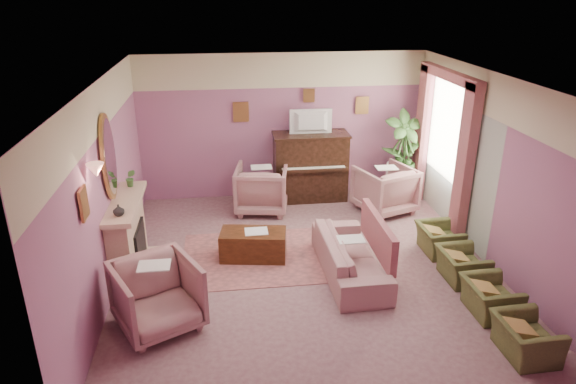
{
  "coord_description": "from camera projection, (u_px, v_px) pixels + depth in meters",
  "views": [
    {
      "loc": [
        -1.15,
        -6.63,
        3.95
      ],
      "look_at": [
        -0.23,
        0.4,
        1.08
      ],
      "focal_mm": 32.0,
      "sensor_mm": 36.0,
      "label": 1
    }
  ],
  "objects": [
    {
      "name": "floor",
      "position": [
        307.0,
        268.0,
        7.71
      ],
      "size": [
        5.5,
        6.0,
        0.01
      ],
      "primitive_type": "cube",
      "color": "#8A6368",
      "rests_on": "ground"
    },
    {
      "name": "ceiling",
      "position": [
        310.0,
        80.0,
        6.66
      ],
      "size": [
        5.5,
        6.0,
        0.01
      ],
      "primitive_type": "cube",
      "color": "silver",
      "rests_on": "wall_back"
    },
    {
      "name": "wall_back",
      "position": [
        283.0,
        127.0,
        9.94
      ],
      "size": [
        5.5,
        0.02,
        2.8
      ],
      "primitive_type": "cube",
      "color": "#85567F",
      "rests_on": "floor"
    },
    {
      "name": "wall_front",
      "position": [
        365.0,
        303.0,
        4.43
      ],
      "size": [
        5.5,
        0.02,
        2.8
      ],
      "primitive_type": "cube",
      "color": "#85567F",
      "rests_on": "floor"
    },
    {
      "name": "wall_left",
      "position": [
        106.0,
        190.0,
        6.86
      ],
      "size": [
        0.02,
        6.0,
        2.8
      ],
      "primitive_type": "cube",
      "color": "#85567F",
      "rests_on": "floor"
    },
    {
      "name": "wall_right",
      "position": [
        493.0,
        172.0,
        7.51
      ],
      "size": [
        0.02,
        6.0,
        2.8
      ],
      "primitive_type": "cube",
      "color": "#85567F",
      "rests_on": "floor"
    },
    {
      "name": "picture_rail_band",
      "position": [
        283.0,
        70.0,
        9.53
      ],
      "size": [
        5.5,
        0.01,
        0.65
      ],
      "primitive_type": "cube",
      "color": "beige",
      "rests_on": "wall_back"
    },
    {
      "name": "stripe_panel",
      "position": [
        452.0,
        165.0,
        8.83
      ],
      "size": [
        0.01,
        3.0,
        2.15
      ],
      "primitive_type": "cube",
      "color": "#A7B1A3",
      "rests_on": "wall_right"
    },
    {
      "name": "fireplace_surround",
      "position": [
        128.0,
        239.0,
        7.38
      ],
      "size": [
        0.3,
        1.4,
        1.1
      ],
      "primitive_type": "cube",
      "color": "#D2B091",
      "rests_on": "floor"
    },
    {
      "name": "fireplace_inset",
      "position": [
        136.0,
        248.0,
        7.45
      ],
      "size": [
        0.18,
        0.72,
        0.68
      ],
      "primitive_type": "cube",
      "color": "black",
      "rests_on": "floor"
    },
    {
      "name": "fire_ember",
      "position": [
        140.0,
        259.0,
        7.52
      ],
      "size": [
        0.06,
        0.54,
        0.1
      ],
      "primitive_type": "cube",
      "color": "#EC3608",
      "rests_on": "floor"
    },
    {
      "name": "mantel_shelf",
      "position": [
        125.0,
        203.0,
        7.17
      ],
      "size": [
        0.4,
        1.55,
        0.07
      ],
      "primitive_type": "cube",
      "color": "#D2B091",
      "rests_on": "fireplace_surround"
    },
    {
      "name": "hearth",
      "position": [
        146.0,
        271.0,
        7.61
      ],
      "size": [
        0.55,
        1.5,
        0.02
      ],
      "primitive_type": "cube",
      "color": "#D2B091",
      "rests_on": "floor"
    },
    {
      "name": "mirror_frame",
      "position": [
        108.0,
        157.0,
        6.9
      ],
      "size": [
        0.04,
        0.72,
        1.2
      ],
      "primitive_type": "ellipsoid",
      "color": "#AD8141",
      "rests_on": "wall_left"
    },
    {
      "name": "mirror_glass",
      "position": [
        110.0,
        157.0,
        6.9
      ],
      "size": [
        0.01,
        0.6,
        1.06
      ],
      "primitive_type": "ellipsoid",
      "color": "silver",
      "rests_on": "wall_left"
    },
    {
      "name": "sconce_shade",
      "position": [
        96.0,
        170.0,
        5.87
      ],
      "size": [
        0.2,
        0.2,
        0.16
      ],
      "primitive_type": "cone",
      "color": "#FF9F81",
      "rests_on": "wall_left"
    },
    {
      "name": "piano",
      "position": [
        310.0,
        167.0,
        9.99
      ],
      "size": [
        1.4,
        0.6,
        1.3
      ],
      "primitive_type": "cube",
      "color": "black",
      "rests_on": "floor"
    },
    {
      "name": "piano_keyshelf",
      "position": [
        313.0,
        170.0,
        9.64
      ],
      "size": [
        1.3,
        0.12,
        0.06
      ],
      "primitive_type": "cube",
      "color": "black",
      "rests_on": "piano"
    },
    {
      "name": "piano_keys",
      "position": [
        314.0,
        168.0,
        9.63
      ],
      "size": [
        1.2,
        0.08,
        0.02
      ],
      "primitive_type": "cube",
      "color": "white",
      "rests_on": "piano"
    },
    {
      "name": "piano_top",
      "position": [
        311.0,
        135.0,
        9.74
      ],
      "size": [
        1.45,
        0.65,
        0.04
      ],
      "primitive_type": "cube",
      "color": "black",
      "rests_on": "piano"
    },
    {
      "name": "television",
      "position": [
        312.0,
        120.0,
        9.59
      ],
      "size": [
        0.8,
        0.12,
        0.48
      ],
      "primitive_type": "imported",
      "color": "black",
      "rests_on": "piano"
    },
    {
      "name": "print_back_left",
      "position": [
        241.0,
        112.0,
        9.69
      ],
      "size": [
        0.3,
        0.03,
        0.38
      ],
      "primitive_type": "cube",
      "color": "#AD8141",
      "rests_on": "wall_back"
    },
    {
      "name": "print_back_right",
      "position": [
        362.0,
        105.0,
        9.95
      ],
      "size": [
        0.26,
        0.03,
        0.34
      ],
      "primitive_type": "cube",
      "color": "#AD8141",
      "rests_on": "wall_back"
    },
    {
      "name": "print_back_mid",
      "position": [
        309.0,
        95.0,
        9.74
      ],
      "size": [
        0.22,
        0.03,
        0.26
      ],
      "primitive_type": "cube",
      "color": "#AD8141",
      "rests_on": "wall_back"
    },
    {
      "name": "print_left_wall",
      "position": [
        84.0,
        203.0,
        5.64
      ],
      "size": [
        0.03,
        0.28,
        0.36
      ],
      "primitive_type": "cube",
      "color": "#AD8141",
      "rests_on": "wall_left"
    },
    {
      "name": "window_blind",
      "position": [
        448.0,
        126.0,
        8.82
      ],
      "size": [
        0.03,
        1.4,
        1.8
      ],
      "primitive_type": "cube",
      "color": "beige",
      "rests_on": "wall_right"
    },
    {
      "name": "curtain_left",
      "position": [
        465.0,
        165.0,
        8.11
      ],
      "size": [
        0.16,
        0.34,
        2.6
      ],
      "primitive_type": "cube",
      "color": "#974E55",
      "rests_on": "floor"
    },
    {
      "name": "curtain_right",
      "position": [
        422.0,
        134.0,
        9.81
      ],
      "size": [
        0.16,
        0.34,
        2.6
      ],
      "primitive_type": "cube",
      "color": "#974E55",
      "rests_on": "floor"
    },
    {
      "name": "pelmet",
      "position": [
        450.0,
        75.0,
        8.49
      ],
      "size": [
        0.16,
        2.2,
        0.16
      ],
      "primitive_type": "cube",
      "color": "#974E55",
      "rests_on": "wall_right"
    },
    {
      "name": "mantel_plant",
      "position": [
        130.0,
        178.0,
        7.61
      ],
      "size": [
        0.16,
        0.16,
        0.28
      ],
      "primitive_type": "imported",
      "color": "#37672C",
      "rests_on": "mantel_shelf"
    },
    {
      "name": "mantel_vase",
      "position": [
        119.0,
        210.0,
        6.67
      ],
      "size": [
        0.16,
        0.16,
        0.16
      ],
      "primitive_type": "imported",
      "color": "beige",
      "rests_on": "mantel_shelf"
    },
    {
      "name": "area_rug",
      "position": [
        264.0,
        256.0,
        8.02
      ],
      "size": [
        2.5,
        1.8,
        0.01
      ],
      "primitive_type": "cube",
      "rotation": [
        0.0,
        0.0,
        0.0
      ],
      "color": "#9C5959",
      "rests_on": "floor"
    },
    {
      "name": "coffee_table",
      "position": [
        253.0,
        245.0,
        7.92
      ],
      "size": [
        1.07,
        0.65,
        0.45
      ],
      "primitive_type": "cube",
      "rotation": [
        0.0,
        0.0,
        -0.16
      ],
      "color": "#44230F",
      "rests_on": "floor"
    },
    {
      "name": "table_paper",
      "position": [
        256.0,
        231.0,
        7.84
      ],
      "size": [
        0.35,
        0.28,
        0.01
      ],
      "primitive_type": "cube",
      "color": "white",
      "rests_on": "coffee_table"
    },
    {
      "name": "sofa",
      "position": [
        350.0,
        249.0,
        7.42
      ],
      "size": [
        0.65,
        1.96,
        0.79
      ],
      "primitive_type": "imported",
      "color": "tan",
      "rests_on": "floor"
    },
    {
      "name": "sofa_throw",
      "position": [
        378.0,
        235.0,
        7.39
      ],
      "size": [
        0.1,
        1.48,
        0.54
      ],
      "primitive_type": "cube",
      "color": "#974E55",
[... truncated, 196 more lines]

